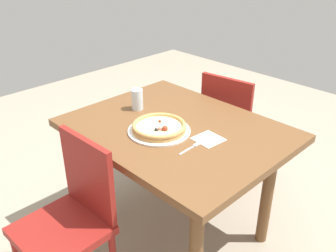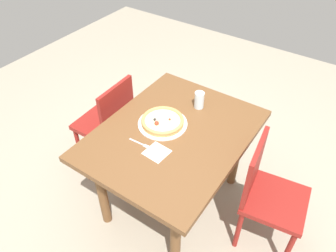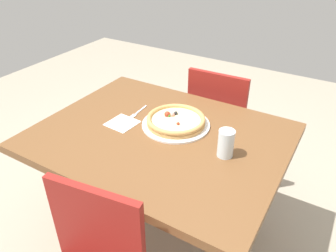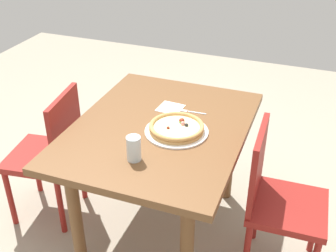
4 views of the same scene
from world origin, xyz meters
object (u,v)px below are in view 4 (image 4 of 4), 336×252
(plate, at_px, (177,131))
(dining_table, at_px, (160,142))
(pizza, at_px, (177,127))
(drinking_glass, at_px, (134,148))
(fork, at_px, (190,112))
(chair_near, at_px, (276,198))
(chair_far, at_px, (51,152))
(napkin, at_px, (170,108))

(plate, bearing_deg, dining_table, 75.71)
(dining_table, height_order, plate, plate)
(pizza, height_order, drinking_glass, drinking_glass)
(fork, bearing_deg, plate, 87.89)
(chair_near, xyz_separation_m, plate, (0.02, 0.57, 0.27))
(pizza, xyz_separation_m, drinking_glass, (-0.31, 0.11, 0.03))
(chair_far, distance_m, pizza, 0.85)
(dining_table, relative_size, pizza, 4.00)
(plate, height_order, fork, plate)
(chair_near, distance_m, fork, 0.69)
(chair_far, height_order, napkin, chair_far)
(chair_far, height_order, pizza, chair_far)
(pizza, relative_size, fork, 1.80)
(pizza, bearing_deg, chair_near, -92.52)
(chair_near, relative_size, plate, 2.53)
(drinking_glass, xyz_separation_m, napkin, (0.56, 0.02, -0.06))
(plate, bearing_deg, chair_far, 95.26)
(plate, xyz_separation_m, napkin, (0.25, 0.13, -0.00))
(plate, distance_m, pizza, 0.03)
(fork, bearing_deg, drinking_glass, 76.33)
(chair_far, distance_m, drinking_glass, 0.80)
(fork, relative_size, drinking_glass, 1.30)
(dining_table, bearing_deg, chair_near, -94.40)
(plate, relative_size, fork, 2.09)
(plate, bearing_deg, pizza, -19.62)
(dining_table, relative_size, plate, 3.46)
(dining_table, xyz_separation_m, drinking_glass, (-0.34, 0.00, 0.17))
(chair_far, bearing_deg, fork, -76.24)
(chair_near, xyz_separation_m, drinking_glass, (-0.29, 0.68, 0.33))
(plate, relative_size, drinking_glass, 2.71)
(chair_near, relative_size, drinking_glass, 6.84)
(chair_far, xyz_separation_m, plate, (0.07, -0.79, 0.27))
(pizza, xyz_separation_m, fork, (0.24, 0.00, -0.03))
(drinking_glass, bearing_deg, fork, -11.02)
(chair_far, distance_m, plate, 0.84)
(chair_near, bearing_deg, drinking_glass, -69.00)
(fork, relative_size, napkin, 1.18)
(drinking_glass, bearing_deg, chair_far, 70.69)
(pizza, distance_m, fork, 0.24)
(chair_near, relative_size, pizza, 2.92)
(fork, bearing_deg, napkin, -4.33)
(plate, height_order, drinking_glass, drinking_glass)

